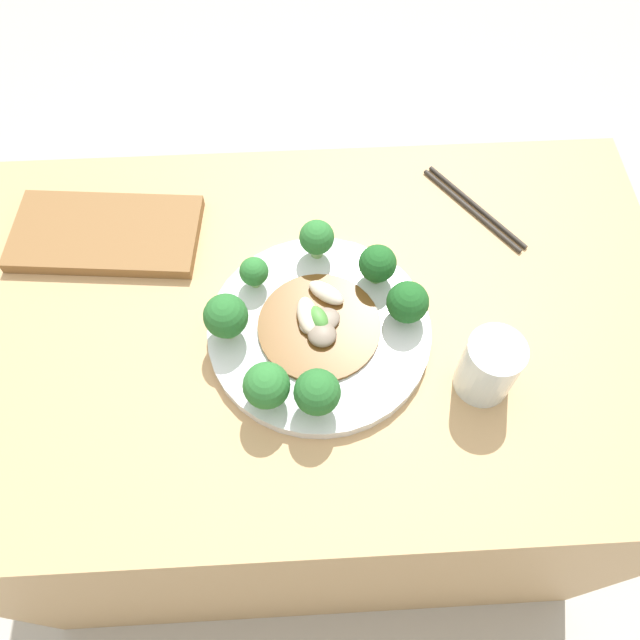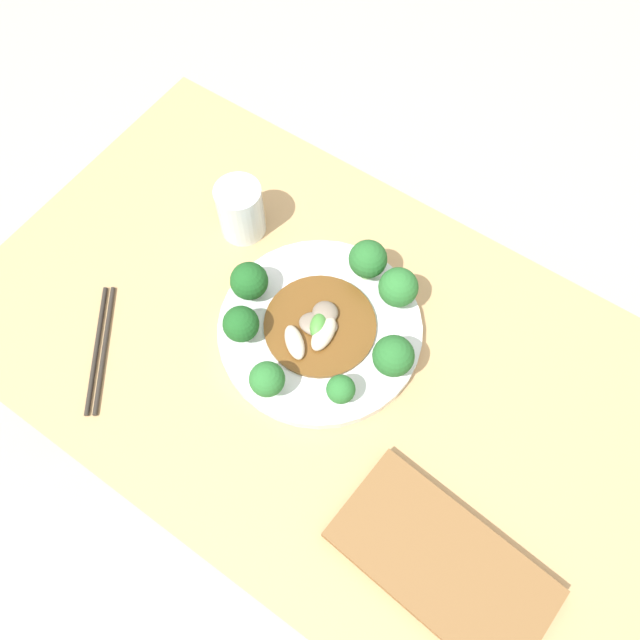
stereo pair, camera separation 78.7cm
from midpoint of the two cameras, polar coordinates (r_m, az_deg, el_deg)
The scene contains 14 objects.
ground_plane at distance 1.53m, azimuth 4.27°, elevation -27.15°, with size 8.00×8.00×0.00m, color #B7B2A8.
table at distance 1.17m, azimuth 5.53°, elevation -26.26°, with size 1.08×0.65×0.71m.
plate at distance 0.81m, azimuth 9.81°, elevation -26.28°, with size 0.31×0.31×0.02m.
broccoli_southwest at distance 0.76m, azimuth 5.42°, elevation -34.25°, with size 0.06×0.06×0.07m.
broccoli_northeast at distance 0.79m, azimuth 15.93°, elevation -19.66°, with size 0.05×0.05×0.06m.
broccoli_west at distance 0.75m, azimuth 0.18°, elevation -26.99°, with size 0.06×0.06×0.07m.
broccoli_north at distance 0.78m, azimuth 9.28°, elevation -16.99°, with size 0.05×0.05×0.07m.
broccoli_northwest at distance 0.77m, azimuth 2.66°, elevation -21.11°, with size 0.04×0.04×0.05m.
broccoli_east at distance 0.80m, azimuth 19.40°, elevation -23.76°, with size 0.06×0.06×0.06m.
broccoli_south at distance 0.76m, azimuth 11.20°, elevation -34.67°, with size 0.06×0.06×0.07m.
stirfry_center at distance 0.79m, azimuth 9.93°, elevation -25.84°, with size 0.17×0.17×0.03m.
drinking_glass at distance 0.83m, azimuth 27.76°, elevation -28.97°, with size 0.07×0.07×0.10m.
chopsticks at distance 0.93m, azimuth 23.75°, elevation -10.48°, with size 0.14×0.18×0.01m.
cutting_board at distance 0.85m, azimuth -14.05°, elevation -14.46°, with size 0.29×0.17×0.02m.
Camera 1 is at (-0.00, -0.44, 1.48)m, focal length 35.00 mm.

